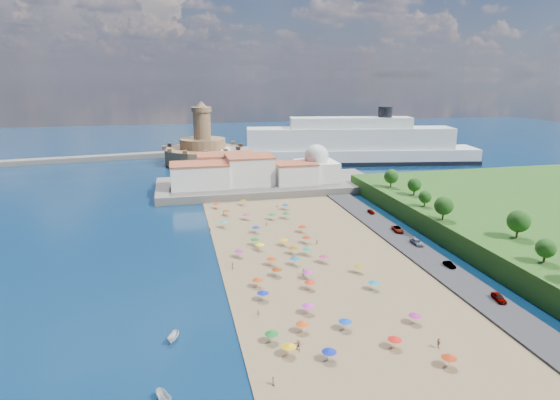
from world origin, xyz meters
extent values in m
plane|color=#071938|center=(0.00, 0.00, 0.00)|extent=(700.00, 700.00, 0.00)
cube|color=#59544C|center=(10.00, 73.00, 1.50)|extent=(90.00, 36.00, 3.00)
cube|color=#59544C|center=(-12.00, 108.00, 1.20)|extent=(18.00, 70.00, 2.40)
cube|color=#59544C|center=(-110.00, 153.00, 1.30)|extent=(199.03, 34.77, 2.60)
cube|color=silver|center=(-18.00, 69.00, 7.50)|extent=(22.00, 14.00, 9.00)
cube|color=silver|center=(2.00, 71.00, 8.50)|extent=(18.00, 16.00, 11.00)
cube|color=silver|center=(20.00, 67.00, 7.00)|extent=(16.00, 12.00, 8.00)
cube|color=silver|center=(-6.00, 83.00, 8.00)|extent=(24.00, 14.00, 10.00)
cube|color=silver|center=(30.00, 71.00, 7.00)|extent=(16.00, 16.00, 8.00)
sphere|color=silver|center=(30.00, 71.00, 13.00)|extent=(10.00, 10.00, 10.00)
cylinder|color=silver|center=(30.00, 71.00, 16.80)|extent=(1.20, 1.20, 1.60)
cylinder|color=olive|center=(-12.00, 138.00, 4.00)|extent=(40.00, 40.00, 8.00)
cylinder|color=olive|center=(-12.00, 138.00, 10.50)|extent=(24.00, 24.00, 5.00)
cylinder|color=olive|center=(-12.00, 138.00, 20.00)|extent=(9.00, 9.00, 14.00)
cylinder|color=olive|center=(-12.00, 138.00, 28.20)|extent=(10.40, 10.40, 2.40)
cone|color=olive|center=(-12.00, 138.00, 30.90)|extent=(6.00, 6.00, 3.00)
cube|color=black|center=(63.36, 119.25, 1.09)|extent=(137.13, 41.92, 2.18)
cube|color=silver|center=(63.36, 119.25, 4.04)|extent=(136.08, 41.36, 8.08)
cube|color=silver|center=(63.36, 119.25, 13.47)|extent=(108.92, 33.45, 10.77)
cube|color=silver|center=(63.36, 119.25, 21.55)|extent=(64.05, 22.61, 5.39)
cylinder|color=black|center=(81.08, 116.33, 26.93)|extent=(7.18, 7.18, 5.39)
cylinder|color=gray|center=(-12.50, -40.24, 1.25)|extent=(0.07, 0.07, 2.00)
cone|color=#136B22|center=(-12.50, -40.24, 2.15)|extent=(2.50, 2.50, 0.60)
cylinder|color=gray|center=(8.58, 15.63, 1.25)|extent=(0.07, 0.07, 2.00)
cone|color=red|center=(8.58, 15.63, 2.15)|extent=(2.50, 2.50, 0.60)
cylinder|color=gray|center=(-13.64, 25.08, 1.25)|extent=(0.07, 0.07, 2.00)
cone|color=#119A9C|center=(-13.64, 25.08, 2.15)|extent=(2.50, 2.50, 0.60)
cylinder|color=gray|center=(-3.99, 49.23, 1.25)|extent=(0.07, 0.07, 2.00)
cone|color=#88750C|center=(-3.99, 49.23, 2.15)|extent=(2.50, 2.50, 0.60)
cylinder|color=gray|center=(-6.35, -38.24, 1.25)|extent=(0.07, 0.07, 2.00)
cone|color=#CF4610|center=(-6.35, -38.24, 2.15)|extent=(2.50, 2.50, 0.60)
cylinder|color=gray|center=(-4.91, 18.16, 1.25)|extent=(0.07, 0.07, 2.00)
cone|color=#0D28AC|center=(-4.91, 18.16, 2.15)|extent=(2.50, 2.50, 0.60)
cylinder|color=gray|center=(13.48, -24.95, 1.25)|extent=(0.07, 0.07, 2.00)
cone|color=#11799D|center=(13.48, -24.95, 2.15)|extent=(2.50, 2.50, 0.60)
cylinder|color=gray|center=(-3.42, -31.89, 1.25)|extent=(0.07, 0.07, 2.00)
cone|color=#C72AB0|center=(-3.42, -31.89, 2.15)|extent=(2.50, 2.50, 0.60)
cylinder|color=gray|center=(13.65, -53.62, 1.25)|extent=(0.07, 0.07, 2.00)
cone|color=#B02F0E|center=(13.65, -53.62, 2.15)|extent=(2.50, 2.50, 0.60)
cylinder|color=gray|center=(9.40, 40.20, 1.25)|extent=(0.07, 0.07, 2.00)
cone|color=#0A498E|center=(9.40, 40.20, 2.15)|extent=(2.50, 2.50, 0.60)
cylinder|color=gray|center=(-10.95, -17.95, 1.25)|extent=(0.07, 0.07, 2.00)
cone|color=#B23B0E|center=(-10.95, -17.95, 2.15)|extent=(2.50, 2.50, 0.60)
cylinder|color=gray|center=(1.59, -0.71, 1.25)|extent=(0.07, 0.07, 2.00)
cone|color=#85560C|center=(1.59, -0.71, 2.15)|extent=(2.50, 2.50, 0.60)
cylinder|color=gray|center=(-10.53, -44.81, 1.25)|extent=(0.07, 0.07, 2.00)
cone|color=#E8B10C|center=(-10.53, -44.81, 2.15)|extent=(2.50, 2.50, 0.60)
cylinder|color=gray|center=(-10.98, -24.45, 1.25)|extent=(0.07, 0.07, 2.00)
cone|color=#0C23A0|center=(-10.98, -24.45, 2.15)|extent=(2.50, 2.50, 0.60)
cylinder|color=gray|center=(-6.96, 7.93, 1.25)|extent=(0.07, 0.07, 2.00)
cone|color=#136E17|center=(-6.96, 7.93, 2.15)|extent=(2.50, 2.50, 0.60)
cylinder|color=gray|center=(1.07, -16.40, 1.25)|extent=(0.07, 0.07, 2.00)
cone|color=#BA28A2|center=(1.07, -16.40, 2.15)|extent=(2.50, 2.50, 0.60)
cylinder|color=gray|center=(4.98, -2.16, 1.25)|extent=(0.07, 0.07, 2.00)
cone|color=#0E876B|center=(4.98, -2.16, 2.15)|extent=(2.50, 2.50, 0.60)
cylinder|color=gray|center=(-11.24, 37.42, 1.25)|extent=(0.07, 0.07, 2.00)
cone|color=#984F0D|center=(-11.24, 37.42, 2.15)|extent=(2.50, 2.50, 0.60)
cylinder|color=gray|center=(7.20, 30.08, 1.25)|extent=(0.07, 0.07, 2.00)
cone|color=#126A3A|center=(7.20, 30.08, 2.15)|extent=(2.50, 2.50, 0.60)
cylinder|color=gray|center=(-5.40, -6.81, 1.25)|extent=(0.07, 0.07, 2.00)
cone|color=#C53708|center=(-5.40, -6.81, 2.15)|extent=(2.50, 2.50, 0.60)
cylinder|color=gray|center=(1.51, -39.17, 1.25)|extent=(0.07, 0.07, 2.00)
cone|color=#0D42B5|center=(1.51, -39.17, 2.15)|extent=(2.50, 2.50, 0.60)
cylinder|color=gray|center=(15.09, -40.06, 1.25)|extent=(0.07, 0.07, 2.00)
cone|color=#A12281|center=(15.09, -40.06, 2.15)|extent=(2.50, 2.50, 0.60)
cylinder|color=gray|center=(-12.45, 0.21, 1.25)|extent=(0.07, 0.07, 2.00)
cone|color=#9A2184|center=(-12.45, 0.21, 2.15)|extent=(2.50, 2.50, 0.60)
cylinder|color=gray|center=(-6.33, 3.71, 1.25)|extent=(0.07, 0.07, 2.00)
cone|color=yellow|center=(-6.33, 3.71, 2.15)|extent=(2.50, 2.50, 0.60)
cylinder|color=gray|center=(0.71, 5.88, 1.25)|extent=(0.07, 0.07, 2.00)
cone|color=#FF9F0B|center=(0.71, 5.88, 2.15)|extent=(2.50, 2.50, 0.60)
cylinder|color=gray|center=(7.56, -8.15, 1.25)|extent=(0.07, 0.07, 2.00)
cone|color=#AB2464|center=(7.56, -8.15, 2.15)|extent=(2.50, 2.50, 0.60)
cylinder|color=gray|center=(-5.68, 31.72, 1.25)|extent=(0.07, 0.07, 2.00)
cone|color=#B42656|center=(-5.68, 31.72, 2.15)|extent=(2.50, 2.50, 0.60)
cylinder|color=gray|center=(-5.59, -13.40, 1.25)|extent=(0.07, 0.07, 2.00)
cone|color=maroon|center=(-5.59, -13.40, 2.15)|extent=(2.50, 2.50, 0.60)
cylinder|color=gray|center=(0.19, -7.87, 1.25)|extent=(0.07, 0.07, 2.00)
cone|color=#11619E|center=(0.19, -7.87, 2.15)|extent=(2.50, 2.50, 0.60)
cylinder|color=gray|center=(-0.04, -21.78, 1.25)|extent=(0.07, 0.07, 2.00)
cone|color=red|center=(-0.04, -21.78, 2.15)|extent=(2.50, 2.50, 0.60)
cylinder|color=gray|center=(2.41, 30.00, 1.25)|extent=(0.07, 0.07, 2.00)
cone|color=#136F32|center=(2.41, 30.00, 2.15)|extent=(2.50, 2.50, 0.60)
cylinder|color=gray|center=(-13.71, 47.15, 1.25)|extent=(0.07, 0.07, 2.00)
cone|color=red|center=(-13.71, 47.15, 2.15)|extent=(2.50, 2.50, 0.60)
cylinder|color=gray|center=(7.16, 6.32, 1.25)|extent=(0.07, 0.07, 2.00)
cone|color=maroon|center=(7.16, 6.32, 2.15)|extent=(2.50, 2.50, 0.60)
cylinder|color=gray|center=(13.67, -15.82, 1.25)|extent=(0.07, 0.07, 2.00)
cone|color=#9A830E|center=(13.67, -15.82, 2.15)|extent=(2.50, 2.50, 0.60)
cylinder|color=gray|center=(7.62, -46.74, 1.25)|extent=(0.07, 0.07, 2.00)
cone|color=red|center=(7.62, -46.74, 2.15)|extent=(2.50, 2.50, 0.60)
cylinder|color=gray|center=(-4.45, -47.71, 1.25)|extent=(0.07, 0.07, 2.00)
cone|color=#0C1E9E|center=(-4.45, -47.71, 2.15)|extent=(2.50, 2.50, 0.60)
imported|color=tan|center=(-8.49, -43.49, 1.19)|extent=(1.75, 1.46, 1.88)
imported|color=tan|center=(-12.17, 38.97, 1.12)|extent=(0.54, 1.06, 1.73)
imported|color=tan|center=(9.68, 4.37, 1.15)|extent=(0.78, 0.75, 1.81)
imported|color=tan|center=(-15.15, -7.10, 1.14)|extent=(0.89, 1.02, 1.79)
imported|color=tan|center=(6.70, 41.22, 1.08)|extent=(1.20, 0.88, 1.66)
imported|color=tan|center=(-0.70, 24.08, 1.04)|extent=(0.85, 0.71, 1.59)
imported|color=tan|center=(15.03, -48.38, 1.19)|extent=(0.50, 1.11, 1.87)
imported|color=tan|center=(-14.60, -51.82, 1.04)|extent=(0.78, 0.91, 1.58)
imported|color=tan|center=(-13.11, -30.87, 1.13)|extent=(0.70, 0.52, 1.76)
imported|color=tan|center=(-18.16, 20.98, 1.17)|extent=(1.35, 1.27, 1.83)
imported|color=tan|center=(0.69, -14.15, 1.15)|extent=(0.89, 1.04, 1.80)
imported|color=white|center=(-30.70, -51.84, 0.78)|extent=(3.02, 4.30, 1.56)
imported|color=white|center=(-29.23, -35.63, 0.72)|extent=(2.72, 3.98, 1.44)
imported|color=gray|center=(36.00, -2.58, 1.42)|extent=(2.19, 5.00, 1.43)
imported|color=gray|center=(36.00, -36.33, 1.42)|extent=(2.38, 4.45, 1.44)
imported|color=gray|center=(36.00, 28.01, 1.33)|extent=(1.54, 3.72, 1.26)
imported|color=gray|center=(36.00, -18.38, 1.30)|extent=(1.57, 3.76, 1.21)
imported|color=gray|center=(36.00, 8.78, 1.42)|extent=(3.08, 5.48, 1.44)
cylinder|color=#382314|center=(49.93, -31.86, 7.19)|extent=(0.50, 0.50, 2.38)
sphere|color=#14380F|center=(49.93, -31.86, 9.33)|extent=(4.28, 4.28, 4.28)
cylinder|color=#382314|center=(55.42, -16.62, 7.56)|extent=(0.50, 0.50, 3.12)
sphere|color=#14380F|center=(55.42, -16.62, 10.36)|extent=(5.61, 5.61, 5.61)
cylinder|color=#382314|center=(45.67, 1.15, 7.47)|extent=(0.50, 0.50, 2.95)
sphere|color=#14380F|center=(45.67, 1.15, 10.13)|extent=(5.30, 5.30, 5.30)
cylinder|color=#382314|center=(47.65, 14.69, 7.11)|extent=(0.50, 0.50, 2.23)
sphere|color=#14380F|center=(47.65, 14.69, 9.12)|extent=(4.01, 4.01, 4.01)
cylinder|color=#382314|center=(51.55, 28.53, 7.29)|extent=(0.50, 0.50, 2.57)
sphere|color=#14380F|center=(51.55, 28.53, 9.60)|extent=(4.63, 4.63, 4.63)
cylinder|color=#382314|center=(48.98, 40.85, 7.43)|extent=(0.50, 0.50, 2.86)
sphere|color=#14380F|center=(48.98, 40.85, 10.01)|extent=(5.15, 5.15, 5.15)
camera|label=1|loc=(-27.30, -111.38, 45.52)|focal=30.00mm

